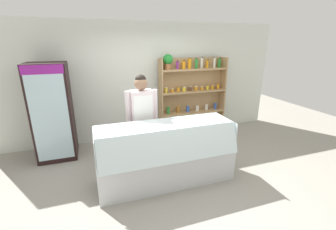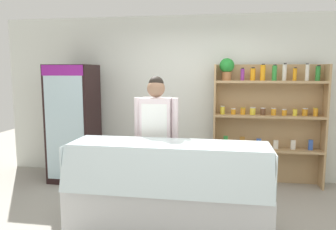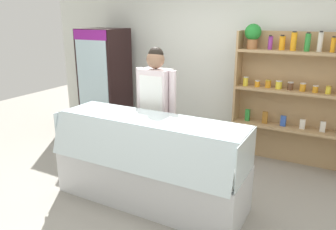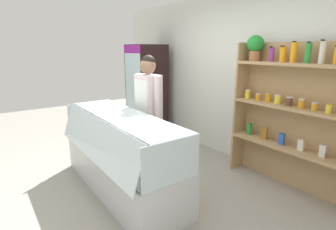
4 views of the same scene
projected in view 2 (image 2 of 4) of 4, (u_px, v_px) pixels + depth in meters
name	position (u px, v px, depth m)	size (l,w,h in m)	color
ground_plane	(183.00, 228.00, 3.78)	(12.00, 12.00, 0.00)	gray
back_wall	(198.00, 98.00, 5.51)	(6.80, 0.10, 2.70)	silver
drinks_fridge	(74.00, 123.00, 5.35)	(0.71, 0.65, 1.90)	black
shelving_unit	(265.00, 115.00, 5.13)	(1.68, 0.29, 1.99)	tan
deli_display_case	(168.00, 204.00, 3.67)	(2.22, 0.78, 1.01)	silver
shop_clerk	(156.00, 132.00, 4.18)	(0.57, 0.25, 1.73)	#2D2D38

